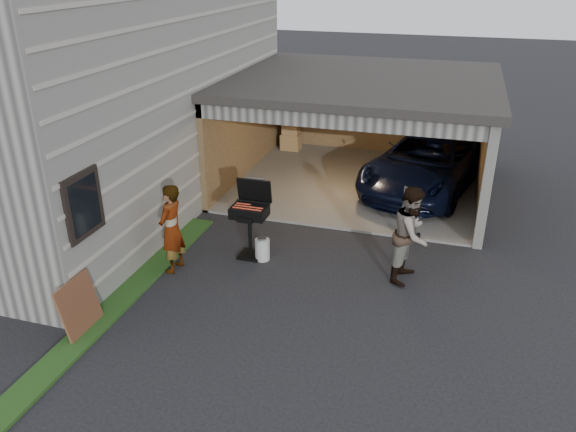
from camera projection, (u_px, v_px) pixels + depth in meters
The scene contains 11 objects.
ground at pixel (248, 307), 9.96m from camera, with size 80.00×80.00×0.00m, color black.
house at pixel (74, 86), 13.86m from camera, with size 7.00×11.00×5.50m, color #474744.
groundcover_strip at pixel (105, 315), 9.67m from camera, with size 0.50×8.00×0.06m, color #193814.
garage at pixel (363, 114), 14.87m from camera, with size 6.80×6.30×2.90m.
minivan at pixel (427, 164), 14.70m from camera, with size 2.36×5.11×1.42m, color black.
woman at pixel (171, 229), 10.78m from camera, with size 0.66×0.43×1.80m, color #C9DBFC.
man at pixel (411, 234), 10.48m from camera, with size 0.91×0.71×1.88m, color #51371F.
bbq_grill at pixel (250, 214), 11.29m from camera, with size 0.72×0.63×1.60m.
propane_tank at pixel (262, 249), 11.44m from camera, with size 0.30×0.30×0.45m, color silver.
plywood_panel at pixel (79, 307), 9.13m from camera, with size 0.04×0.85×0.95m, color #512B1B.
hand_truck at pixel (408, 230), 12.24m from camera, with size 0.53×0.47×1.21m.
Camera 1 is at (3.13, -7.78, 5.65)m, focal length 35.00 mm.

